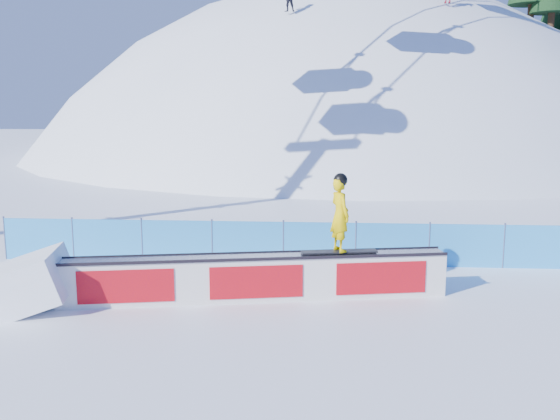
{
  "coord_description": "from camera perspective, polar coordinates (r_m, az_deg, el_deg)",
  "views": [
    {
      "loc": [
        -1.93,
        -12.35,
        4.55
      ],
      "look_at": [
        -3.03,
        3.54,
        1.71
      ],
      "focal_mm": 40.0,
      "sensor_mm": 36.0,
      "label": 1
    }
  ],
  "objects": [
    {
      "name": "snow_hill",
      "position": [
        58.87,
        5.66,
        -12.43
      ],
      "size": [
        64.0,
        64.0,
        64.0
      ],
      "color": "white",
      "rests_on": "ground"
    },
    {
      "name": "ground",
      "position": [
        13.3,
        12.25,
        -10.12
      ],
      "size": [
        160.0,
        160.0,
        0.0
      ],
      "primitive_type": "plane",
      "color": "white",
      "rests_on": "ground"
    },
    {
      "name": "rail_box",
      "position": [
        14.35,
        -2.26,
        -6.18
      ],
      "size": [
        8.81,
        2.22,
        1.06
      ],
      "rotation": [
        0.0,
        0.0,
        0.18
      ],
      "color": "silver",
      "rests_on": "ground"
    },
    {
      "name": "safety_fence",
      "position": [
        17.41,
        10.23,
        -3.14
      ],
      "size": [
        22.05,
        0.05,
        1.3
      ],
      "color": "#2991E1",
      "rests_on": "ground"
    },
    {
      "name": "snow_ramp",
      "position": [
        15.16,
        -23.8,
        -8.24
      ],
      "size": [
        3.14,
        2.28,
        1.79
      ],
      "primitive_type": null,
      "rotation": [
        0.0,
        -0.31,
        0.18
      ],
      "color": "white",
      "rests_on": "ground"
    },
    {
      "name": "snowboarder",
      "position": [
        14.28,
        5.5,
        -0.35
      ],
      "size": [
        1.79,
        0.74,
        1.84
      ],
      "rotation": [
        0.0,
        0.0,
        2.06
      ],
      "color": "black",
      "rests_on": "rail_box"
    }
  ]
}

